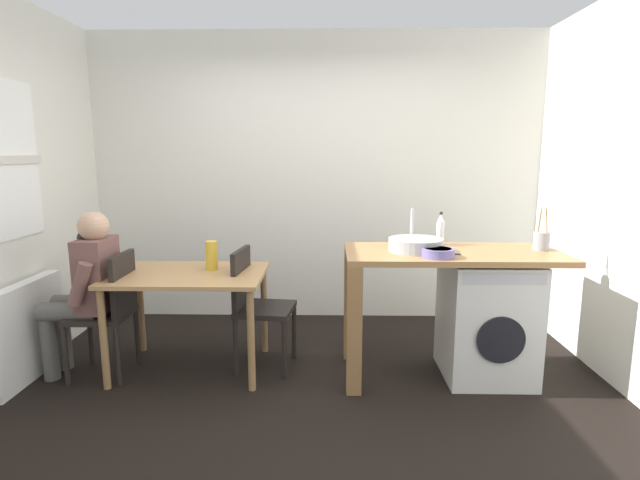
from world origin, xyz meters
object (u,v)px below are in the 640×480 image
washing_machine (487,318)px  bottle_tall_green (440,230)px  mixing_bowl (438,252)px  chair_opposite (256,301)px  seated_person (86,285)px  chair_person_seat (110,307)px  utensil_crock (541,240)px  dining_table (189,286)px  vase (212,255)px

washing_machine → bottle_tall_green: bottle_tall_green is taller
mixing_bowl → bottle_tall_green: bearing=76.0°
washing_machine → chair_opposite: bearing=175.8°
seated_person → bottle_tall_green: 2.60m
chair_person_seat → utensil_crock: size_ratio=3.00×
utensil_crock → dining_table: bearing=179.7°
washing_machine → seated_person: bearing=-179.3°
bottle_tall_green → vase: (-1.70, -0.09, -0.18)m
bottle_tall_green → washing_machine: bearing=-39.8°
chair_person_seat → vase: bearing=-74.4°
washing_machine → mixing_bowl: (-0.41, -0.20, 0.52)m
dining_table → chair_person_seat: 0.57m
chair_opposite → mixing_bowl: mixing_bowl is taller
mixing_bowl → utensil_crock: utensil_crock is taller
seated_person → washing_machine: seated_person is taller
dining_table → utensil_crock: (2.52, -0.01, 0.35)m
chair_opposite → seated_person: bearing=-75.2°
seated_person → washing_machine: size_ratio=1.40×
chair_person_seat → seated_person: size_ratio=0.75×
mixing_bowl → vase: 1.64m
chair_person_seat → bottle_tall_green: (2.40, 0.29, 0.52)m
dining_table → seated_person: 0.71m
bottle_tall_green → vase: bearing=-177.1°
utensil_crock → mixing_bowl: bearing=-162.2°
dining_table → bottle_tall_green: 1.90m
dining_table → chair_opposite: (0.48, 0.06, -0.14)m
chair_person_seat → mixing_bowl: size_ratio=4.15×
dining_table → vase: size_ratio=5.10×
chair_person_seat → vase: size_ratio=4.17×
seated_person → bottle_tall_green: seated_person is taller
chair_person_seat → mixing_bowl: (2.29, -0.16, 0.45)m
washing_machine → vase: (-2.00, 0.16, 0.42)m
mixing_bowl → washing_machine: bearing=25.6°
chair_opposite → mixing_bowl: size_ratio=4.15×
chair_opposite → washing_machine: bearing=92.9°
dining_table → mixing_bowl: mixing_bowl is taller
dining_table → seated_person: seated_person is taller
chair_opposite → vase: vase is taller
bottle_tall_green → utensil_crock: 0.70m
chair_person_seat → utensil_crock: (3.07, 0.09, 0.48)m
bottle_tall_green → chair_person_seat: bearing=-173.2°
seated_person → chair_person_seat: bearing=-90.0°
seated_person → chair_opposite: bearing=-82.7°
bottle_tall_green → mixing_bowl: size_ratio=1.14×
washing_machine → chair_person_seat: bearing=-179.2°
bottle_tall_green → utensil_crock: utensil_crock is taller
chair_person_seat → utensil_crock: bearing=-88.8°
chair_person_seat → washing_machine: size_ratio=1.05×
dining_table → washing_machine: size_ratio=1.28×
utensil_crock → vase: bearing=177.3°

